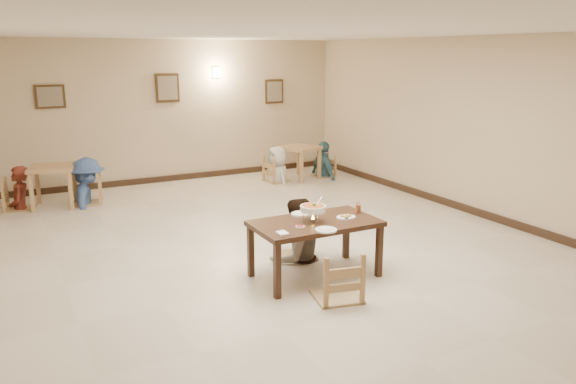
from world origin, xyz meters
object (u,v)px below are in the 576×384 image
curry_warmer (313,209)px  bg_diner_b (85,158)px  bg_diner_d (324,141)px  bg_table_left (52,174)px  bg_diner_c (277,146)px  chair_far (295,223)px  bg_table_right (300,153)px  bg_chair_rl (277,158)px  bg_diner_a (16,166)px  main_diner (296,199)px  drink_glass (358,208)px  chair_near (338,253)px  bg_chair_lr (87,177)px  bg_chair_ll (18,181)px  main_table (315,227)px

curry_warmer → bg_diner_b: size_ratio=0.20×
curry_warmer → bg_diner_d: size_ratio=0.22×
bg_table_left → bg_diner_c: bearing=-0.3°
chair_far → bg_table_right: bearing=71.7°
chair_far → bg_chair_rl: 4.60m
bg_diner_a → bg_diner_d: (6.20, -0.14, 0.02)m
main_diner → bg_diner_a: 5.44m
drink_glass → bg_diner_a: size_ratio=0.08×
main_diner → bg_table_right: 4.98m
chair_near → bg_chair_lr: (-1.85, 5.60, -0.04)m
bg_diner_c → bg_chair_ll: bearing=-93.3°
chair_near → bg_diner_b: 5.90m
chair_far → bg_table_left: size_ratio=1.02×
chair_near → drink_glass: 1.10m
bg_table_left → bg_table_right: (5.06, -0.00, -0.03)m
main_diner → bg_diner_c: 4.70m
bg_chair_ll → bg_diner_d: bg_diner_d is taller
main_diner → curry_warmer: size_ratio=4.77×
main_diner → curry_warmer: (-0.13, -0.66, 0.04)m
bg_chair_ll → curry_warmer: bearing=-139.4°
bg_table_right → bg_chair_lr: (-4.49, -0.06, -0.08)m
chair_near → main_diner: bearing=-85.9°
bg_chair_rl → bg_diner_c: bg_diner_c is taller
bg_chair_rl → bg_diner_d: 1.18m
bg_table_left → bg_chair_rl: 4.49m
chair_far → bg_diner_a: size_ratio=0.59×
drink_glass → bg_table_left: (-3.20, 4.93, -0.16)m
drink_glass → bg_chair_rl: bearing=75.2°
curry_warmer → bg_diner_c: bg_diner_c is taller
bg_chair_ll → bg_diner_c: size_ratio=0.69×
drink_glass → bg_diner_a: (-3.77, 5.00, 0.01)m
chair_far → bg_chair_lr: size_ratio=0.91×
chair_far → bg_table_left: bearing=133.4°
curry_warmer → chair_near: bearing=-95.6°
main_table → curry_warmer: 0.25m
bg_table_right → bg_diner_d: 0.61m
main_table → bg_diner_c: bearing=68.5°
chair_near → bg_diner_b: bg_diner_b is taller
drink_glass → bg_table_right: (1.86, 4.93, -0.19)m
bg_chair_lr → bg_diner_d: size_ratio=0.63×
curry_warmer → main_diner: bearing=79.0°
curry_warmer → bg_table_right: curry_warmer is taller
chair_near → bg_chair_lr: bearing=-59.2°
main_diner → curry_warmer: bearing=70.3°
drink_glass → bg_diner_b: bearing=118.4°
bg_chair_lr → bg_chair_rl: 3.92m
bg_chair_ll → bg_diner_d: 6.21m
chair_far → bg_diner_b: bearing=127.9°
bg_chair_ll → chair_near: bearing=-142.9°
main_diner → bg_diner_c: bearing=-122.3°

